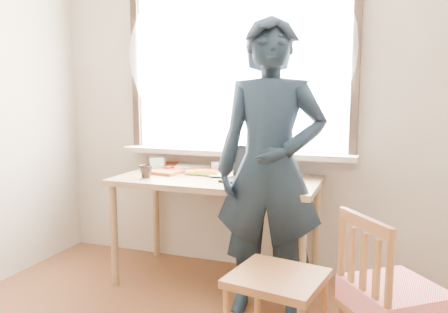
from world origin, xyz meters
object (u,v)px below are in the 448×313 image
(desk, at_px, (217,189))
(person, at_px, (270,170))
(mug_dark, at_px, (146,172))
(work_chair, at_px, (277,288))
(side_chair, at_px, (391,301))
(laptop, at_px, (252,173))
(mug_white, at_px, (218,167))

(desk, relative_size, person, 0.79)
(mug_dark, height_order, work_chair, mug_dark)
(work_chair, bearing_deg, desk, 128.10)
(desk, bearing_deg, side_chair, -37.08)
(side_chair, distance_m, person, 1.02)
(desk, xyz_separation_m, laptop, (0.27, -0.03, 0.14))
(desk, bearing_deg, mug_white, 108.50)
(desk, relative_size, mug_dark, 14.89)
(laptop, bearing_deg, person, -55.23)
(desk, bearing_deg, person, -34.43)
(desk, relative_size, work_chair, 2.81)
(desk, bearing_deg, laptop, -6.70)
(work_chair, bearing_deg, person, 108.62)
(laptop, height_order, mug_white, laptop)
(mug_white, bearing_deg, side_chair, -41.11)
(mug_white, height_order, work_chair, mug_white)
(desk, height_order, mug_white, mug_white)
(mug_dark, distance_m, person, 0.97)
(mug_white, height_order, person, person)
(laptop, height_order, work_chair, laptop)
(desk, distance_m, mug_white, 0.24)
(laptop, relative_size, person, 0.21)
(laptop, relative_size, work_chair, 0.74)
(side_chair, bearing_deg, work_chair, 171.57)
(work_chair, relative_size, person, 0.28)
(laptop, relative_size, mug_dark, 3.92)
(side_chair, bearing_deg, mug_dark, 156.70)
(side_chair, bearing_deg, person, 141.25)
(desk, height_order, mug_dark, mug_dark)
(mug_white, relative_size, side_chair, 0.13)
(desk, height_order, laptop, laptop)
(work_chair, distance_m, side_chair, 0.55)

